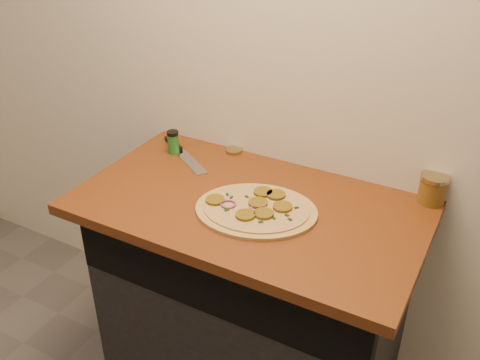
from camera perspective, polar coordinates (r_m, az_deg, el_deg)
The scene contains 8 objects.
cabinet at distance 2.16m, azimuth 1.26°, elevation -12.50°, with size 1.10×0.60×0.86m, color black.
countertop at distance 1.86m, azimuth 0.99°, elevation -2.83°, with size 1.20×0.70×0.04m, color brown.
pizza at distance 1.79m, azimuth 1.73°, elevation -3.13°, with size 0.50×0.50×0.03m.
chefs_knife at distance 2.18m, azimuth -6.32°, elevation 3.00°, with size 0.31×0.21×0.02m.
mason_jar_lid at distance 2.17m, azimuth -0.67°, elevation 3.16°, with size 0.07×0.07×0.01m, color #9E8C5C.
salsa_jar at distance 1.94m, azimuth 19.87°, elevation -0.87°, with size 0.10×0.10×0.10m.
spice_shaker at distance 2.17m, azimuth -7.14°, elevation 4.05°, with size 0.05×0.05×0.09m.
flour_spill at distance 1.77m, azimuth 4.51°, elevation -4.19°, with size 0.15×0.15×0.00m, color silver.
Camera 1 is at (0.72, 0.04, 1.90)m, focal length 40.00 mm.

